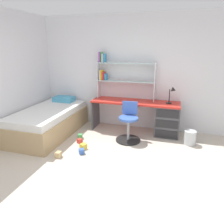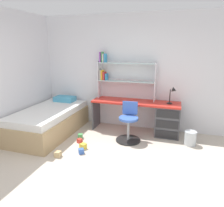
{
  "view_description": "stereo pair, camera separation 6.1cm",
  "coord_description": "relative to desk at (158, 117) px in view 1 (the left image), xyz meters",
  "views": [
    {
      "loc": [
        0.98,
        -2.36,
        1.92
      ],
      "look_at": [
        -0.18,
        1.52,
        0.83
      ],
      "focal_mm": 33.64,
      "sensor_mm": 36.0,
      "label": 1
    },
    {
      "loc": [
        1.04,
        -2.34,
        1.92
      ],
      "look_at": [
        -0.18,
        1.52,
        0.83
      ],
      "focal_mm": 33.64,
      "sensor_mm": 36.0,
      "label": 2
    }
  ],
  "objects": [
    {
      "name": "desk_lamp",
      "position": [
        0.27,
        -0.01,
        0.57
      ],
      "size": [
        0.2,
        0.17,
        0.38
      ],
      "color": "black",
      "rests_on": "desk"
    },
    {
      "name": "ground_plane",
      "position": [
        -0.69,
        -2.23,
        -0.42
      ],
      "size": [
        5.46,
        6.04,
        0.02
      ],
      "primitive_type": "cube",
      "color": "beige"
    },
    {
      "name": "bed_platform",
      "position": [
        -2.37,
        -0.7,
        -0.12
      ],
      "size": [
        1.06,
        1.98,
        0.7
      ],
      "color": "tan",
      "rests_on": "ground_plane"
    },
    {
      "name": "toy_block_green_0",
      "position": [
        -1.58,
        -0.76,
        -0.36
      ],
      "size": [
        0.13,
        0.13,
        0.1
      ],
      "primitive_type": "cube",
      "rotation": [
        0.0,
        0.0,
        0.39
      ],
      "color": "#479E51",
      "rests_on": "ground_plane"
    },
    {
      "name": "toy_block_yellow_4",
      "position": [
        -1.31,
        -1.18,
        -0.36
      ],
      "size": [
        0.14,
        0.14,
        0.11
      ],
      "primitive_type": "cube",
      "rotation": [
        0.0,
        0.0,
        1.16
      ],
      "color": "gold",
      "rests_on": "ground_plane"
    },
    {
      "name": "desk",
      "position": [
        0.0,
        0.0,
        0.0
      ],
      "size": [
        1.98,
        0.55,
        0.73
      ],
      "color": "red",
      "rests_on": "ground_plane"
    },
    {
      "name": "bookshelf_hutch",
      "position": [
        -0.97,
        0.16,
        0.93
      ],
      "size": [
        1.35,
        0.22,
        1.09
      ],
      "color": "silver",
      "rests_on": "desk"
    },
    {
      "name": "waste_bin",
      "position": [
        0.68,
        -0.37,
        -0.26
      ],
      "size": [
        0.24,
        0.24,
        0.29
      ],
      "primitive_type": "cylinder",
      "color": "silver",
      "rests_on": "ground_plane"
    },
    {
      "name": "toy_block_natural_2",
      "position": [
        -1.61,
        -1.6,
        -0.36
      ],
      "size": [
        0.11,
        0.11,
        0.1
      ],
      "primitive_type": "cube",
      "rotation": [
        0.0,
        0.0,
        0.04
      ],
      "color": "tan",
      "rests_on": "ground_plane"
    },
    {
      "name": "room_shell",
      "position": [
        -1.88,
        -1.02,
        0.93
      ],
      "size": [
        5.46,
        6.04,
        2.67
      ],
      "color": "silver",
      "rests_on": "ground_plane"
    },
    {
      "name": "toy_block_blue_1",
      "position": [
        -1.26,
        -1.37,
        -0.36
      ],
      "size": [
        0.13,
        0.13,
        0.09
      ],
      "primitive_type": "cube",
      "rotation": [
        0.0,
        0.0,
        2.2
      ],
      "color": "#3860B7",
      "rests_on": "ground_plane"
    },
    {
      "name": "toy_block_red_3",
      "position": [
        -1.49,
        -0.97,
        -0.36
      ],
      "size": [
        0.12,
        0.12,
        0.09
      ],
      "primitive_type": "cube",
      "rotation": [
        0.0,
        0.0,
        1.1
      ],
      "color": "red",
      "rests_on": "ground_plane"
    },
    {
      "name": "swivel_chair",
      "position": [
        -0.56,
        -0.53,
        -0.08
      ],
      "size": [
        0.52,
        0.52,
        0.81
      ],
      "color": "black",
      "rests_on": "ground_plane"
    }
  ]
}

